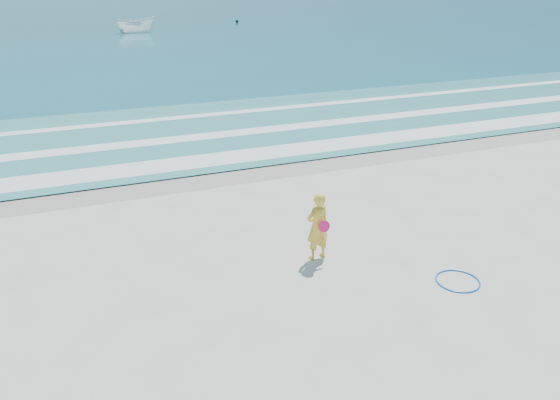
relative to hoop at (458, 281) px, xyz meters
name	(u,v)px	position (x,y,z in m)	size (l,w,h in m)	color
ground	(327,333)	(-3.43, -0.58, -0.02)	(400.00, 400.00, 0.00)	silver
wet_sand	(204,175)	(-3.43, 8.42, -0.02)	(400.00, 2.40, 0.00)	#B2A893
ocean	(72,5)	(-3.43, 104.42, 0.00)	(400.00, 190.00, 0.04)	#19727F
shallow	(173,134)	(-3.43, 13.42, 0.03)	(400.00, 10.00, 0.01)	#59B7AD
foam_near	(195,162)	(-3.43, 9.72, 0.04)	(400.00, 1.40, 0.01)	white
foam_mid	(177,139)	(-3.43, 12.62, 0.04)	(400.00, 0.90, 0.01)	white
foam_far	(162,119)	(-3.43, 15.92, 0.04)	(400.00, 0.60, 0.01)	white
hoop	(458,281)	(0.00, 0.00, 0.00)	(0.95, 0.95, 0.03)	blue
boat	(136,25)	(0.77, 52.32, 0.79)	(1.50, 4.00, 1.54)	white
buoy	(237,21)	(13.70, 58.80, 0.21)	(0.37, 0.37, 0.37)	black
woman	(318,227)	(-2.38, 2.08, 0.79)	(0.65, 0.49, 1.62)	yellow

